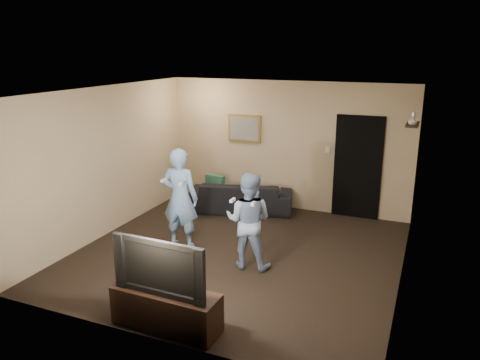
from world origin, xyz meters
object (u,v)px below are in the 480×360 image
at_px(sofa, 241,196).
at_px(wii_player_left, 180,198).
at_px(tv_console, 166,309).
at_px(wii_player_right, 248,221).
at_px(television, 164,264).

relative_size(sofa, wii_player_left, 1.23).
bearing_deg(tv_console, wii_player_right, 82.85).
relative_size(sofa, wii_player_right, 1.40).
bearing_deg(television, wii_player_right, 82.85).
relative_size(wii_player_left, wii_player_right, 1.14).
xyz_separation_m(tv_console, wii_player_right, (0.29, 1.89, 0.49)).
bearing_deg(tv_console, television, 0.00).
distance_m(sofa, wii_player_right, 2.57).
height_order(tv_console, wii_player_right, wii_player_right).
bearing_deg(tv_console, sofa, 102.18).
distance_m(sofa, tv_console, 4.26).
distance_m(sofa, wii_player_left, 2.12).
distance_m(sofa, television, 4.29).
bearing_deg(sofa, wii_player_left, 67.69).
bearing_deg(sofa, tv_console, 84.89).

